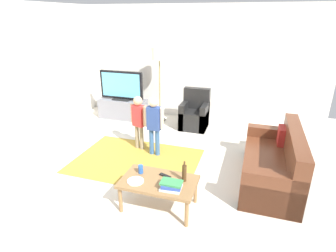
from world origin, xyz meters
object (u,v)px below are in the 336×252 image
object	(u,v)px
armchair	(195,115)
plate	(135,181)
book_stack	(171,185)
coffee_table	(159,184)
bottle	(184,173)
floor_lamp	(159,57)
tv	(121,86)
tv_remote	(165,176)
couch	(276,165)
child_center	(154,121)
soda_can	(141,169)
child_near_tv	(139,118)
tv_stand	(123,109)

from	to	relation	value
armchair	plate	size ratio (longest dim) A/B	4.09
book_stack	coffee_table	bearing A→B (deg)	150.11
bottle	floor_lamp	bearing A→B (deg)	114.88
tv	coffee_table	size ratio (longest dim) A/B	1.10
armchair	tv_remote	world-z (taller)	armchair
couch	bottle	xyz separation A→B (m)	(-1.20, -1.05, 0.25)
book_stack	child_center	bearing A→B (deg)	117.63
couch	soda_can	distance (m)	2.10
bottle	coffee_table	bearing A→B (deg)	-162.65
child_near_tv	plate	xyz separation A→B (m)	(0.68, -1.69, -0.21)
child_near_tv	coffee_table	size ratio (longest dim) A/B	1.06
child_near_tv	tv_remote	world-z (taller)	child_near_tv
couch	child_center	bearing A→B (deg)	172.63
floor_lamp	child_center	xyz separation A→B (m)	(0.51, -1.75, -0.87)
book_stack	child_near_tv	bearing A→B (deg)	124.87
couch	tv_remote	size ratio (longest dim) A/B	10.59
tv_stand	plate	xyz separation A→B (m)	(1.76, -3.14, 0.18)
tv_stand	couch	xyz separation A→B (m)	(3.55, -1.88, 0.05)
armchair	soda_can	distance (m)	2.89
couch	child_near_tv	world-z (taller)	child_near_tv
child_center	book_stack	bearing A→B (deg)	-62.37
book_stack	plate	distance (m)	0.49
armchair	plate	bearing A→B (deg)	-91.77
tv	child_center	bearing A→B (deg)	-47.67
soda_can	plate	world-z (taller)	soda_can
floor_lamp	couch	bearing A→B (deg)	-37.72
floor_lamp	bottle	size ratio (longest dim) A/B	6.20
book_stack	bottle	size ratio (longest dim) A/B	0.95
tv_remote	tv	bearing A→B (deg)	145.00
child_near_tv	plate	bearing A→B (deg)	-67.92
tv	book_stack	bearing A→B (deg)	-54.26
child_center	book_stack	size ratio (longest dim) A/B	4.11
coffee_table	plate	distance (m)	0.31
tv	floor_lamp	xyz separation A→B (m)	(0.93, 0.17, 0.70)
coffee_table	bottle	distance (m)	0.38
child_near_tv	soda_can	bearing A→B (deg)	-65.64
book_stack	floor_lamp	bearing A→B (deg)	111.81
bottle	plate	distance (m)	0.65
coffee_table	book_stack	distance (m)	0.26
coffee_table	bottle	xyz separation A→B (m)	(0.32, 0.10, 0.17)
tv_stand	child_near_tv	bearing A→B (deg)	-53.65
child_near_tv	plate	distance (m)	1.83
armchair	child_center	size ratio (longest dim) A/B	0.80
tv_stand	plate	bearing A→B (deg)	-60.81
floor_lamp	coffee_table	xyz separation A→B (m)	(1.11, -3.17, -1.17)
child_center	tv_stand	bearing A→B (deg)	131.96
child_near_tv	bottle	bearing A→B (deg)	-48.80
tv_remote	soda_can	size ratio (longest dim) A/B	1.42
couch	soda_can	world-z (taller)	couch
tv	tv_remote	bearing A→B (deg)	-54.11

